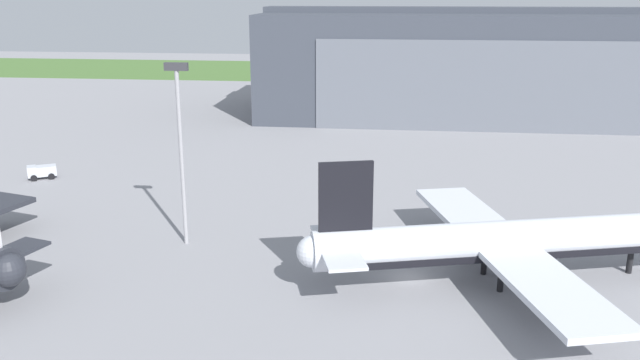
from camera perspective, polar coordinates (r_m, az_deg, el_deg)
name	(u,v)px	position (r m, az deg, el deg)	size (l,w,h in m)	color
ground_plane	(410,279)	(63.59, 7.72, -8.40)	(440.00, 440.00, 0.00)	gray
grass_field_strip	(402,72)	(222.64, 7.08, 9.22)	(440.00, 56.00, 0.08)	#476B32
maintenance_hangar	(517,65)	(147.76, 16.63, 9.48)	(107.15, 35.97, 22.71)	#383D47
airliner_near_left	(509,242)	(63.36, 15.96, -5.12)	(38.42, 34.78, 12.14)	silver
ops_van	(42,171)	(103.10, -22.84, 0.71)	(4.31, 3.62, 1.96)	#B7BCC6
apron_light_mast	(181,141)	(69.57, -11.92, 3.32)	(2.40, 0.50, 19.21)	#99999E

